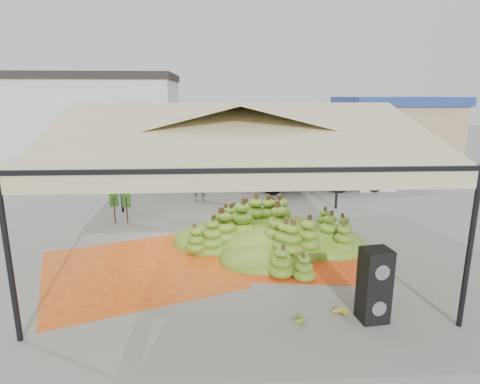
{
  "coord_description": "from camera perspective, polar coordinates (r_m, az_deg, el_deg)",
  "views": [
    {
      "loc": [
        -0.48,
        -10.46,
        4.21
      ],
      "look_at": [
        0.2,
        1.5,
        1.3
      ],
      "focal_mm": 30.0,
      "sensor_mm": 36.0,
      "label": 1
    }
  ],
  "objects": [
    {
      "name": "ground",
      "position": [
        11.29,
        -0.59,
        -8.25
      ],
      "size": [
        90.0,
        90.0,
        0.0
      ],
      "primitive_type": "plane",
      "color": "slate",
      "rests_on": "ground"
    },
    {
      "name": "canopy_tent",
      "position": [
        10.51,
        -0.63,
        8.69
      ],
      "size": [
        8.1,
        8.1,
        4.0
      ],
      "color": "black",
      "rests_on": "ground"
    },
    {
      "name": "building_white",
      "position": [
        26.29,
        -24.81,
        9.15
      ],
      "size": [
        14.3,
        6.3,
        5.4
      ],
      "color": "silver",
      "rests_on": "ground"
    },
    {
      "name": "building_tan",
      "position": [
        25.79,
        20.95,
        8.0
      ],
      "size": [
        6.3,
        5.3,
        4.1
      ],
      "color": "tan",
      "rests_on": "ground"
    },
    {
      "name": "tarp_left",
      "position": [
        10.46,
        -14.38,
        -10.49
      ],
      "size": [
        5.54,
        5.42,
        0.01
      ],
      "primitive_type": "cube",
      "rotation": [
        0.0,
        0.0,
        0.36
      ],
      "color": "orange",
      "rests_on": "ground"
    },
    {
      "name": "tarp_right",
      "position": [
        11.25,
        7.28,
        -8.41
      ],
      "size": [
        4.18,
        4.34,
        0.01
      ],
      "primitive_type": "cube",
      "rotation": [
        0.0,
        0.0,
        -0.13
      ],
      "color": "red",
      "rests_on": "ground"
    },
    {
      "name": "banana_heap",
      "position": [
        11.53,
        4.8,
        -4.52
      ],
      "size": [
        6.9,
        6.17,
        1.25
      ],
      "primitive_type": "ellipsoid",
      "rotation": [
        0.0,
        0.0,
        0.27
      ],
      "color": "#3D7518",
      "rests_on": "ground"
    },
    {
      "name": "hand_yellow_a",
      "position": [
        10.32,
        2.02,
        -9.74
      ],
      "size": [
        0.54,
        0.46,
        0.22
      ],
      "primitive_type": "ellipsoid",
      "rotation": [
        0.0,
        0.0,
        0.13
      ],
      "color": "gold",
      "rests_on": "ground"
    },
    {
      "name": "hand_yellow_b",
      "position": [
        8.35,
        13.8,
        -16.23
      ],
      "size": [
        0.58,
        0.57,
        0.2
      ],
      "primitive_type": "ellipsoid",
      "rotation": [
        0.0,
        0.0,
        0.66
      ],
      "color": "gold",
      "rests_on": "ground"
    },
    {
      "name": "hand_red_a",
      "position": [
        10.91,
        19.84,
        -9.38
      ],
      "size": [
        0.41,
        0.34,
        0.19
      ],
      "primitive_type": "ellipsoid",
      "rotation": [
        0.0,
        0.0,
        0.01
      ],
      "color": "#5A2F14",
      "rests_on": "ground"
    },
    {
      "name": "hand_red_b",
      "position": [
        10.78,
        20.14,
        -9.71
      ],
      "size": [
        0.4,
        0.34,
        0.17
      ],
      "primitive_type": "ellipsoid",
      "rotation": [
        0.0,
        0.0,
        0.09
      ],
      "color": "#542A13",
      "rests_on": "ground"
    },
    {
      "name": "hand_green",
      "position": [
        8.04,
        7.89,
        -17.19
      ],
      "size": [
        0.55,
        0.51,
        0.21
      ],
      "primitive_type": "ellipsoid",
      "rotation": [
        0.0,
        0.0,
        -0.36
      ],
      "color": "#527418",
      "rests_on": "ground"
    },
    {
      "name": "hanging_bunches",
      "position": [
        10.39,
        10.99,
        4.6
      ],
      "size": [
        4.74,
        0.24,
        0.2
      ],
      "color": "#4E821B",
      "rests_on": "ground"
    },
    {
      "name": "speaker_stack",
      "position": [
        8.15,
        18.55,
        -12.44
      ],
      "size": [
        0.58,
        0.52,
        1.44
      ],
      "rotation": [
        0.0,
        0.0,
        0.13
      ],
      "color": "black",
      "rests_on": "ground"
    },
    {
      "name": "banana_leaves",
      "position": [
        13.87,
        -16.57,
        -4.61
      ],
      "size": [
        0.96,
        1.36,
        3.7
      ],
      "primitive_type": null,
      "color": "#297A20",
      "rests_on": "ground"
    },
    {
      "name": "vendor",
      "position": [
        16.22,
        -5.87,
        1.76
      ],
      "size": [
        0.65,
        0.43,
        1.78
      ],
      "primitive_type": "imported",
      "rotation": [
        0.0,
        0.0,
        3.14
      ],
      "color": "gray",
      "rests_on": "ground"
    },
    {
      "name": "truck_left",
      "position": [
        19.94,
        -5.76,
        5.06
      ],
      "size": [
        6.14,
        2.75,
        2.04
      ],
      "rotation": [
        0.0,
        0.0,
        -0.13
      ],
      "color": "#52341B",
      "rests_on": "ground"
    },
    {
      "name": "truck_right",
      "position": [
        18.8,
        12.39,
        4.55
      ],
      "size": [
        6.46,
        2.57,
        2.17
      ],
      "rotation": [
        0.0,
        0.0,
        0.07
      ],
      "color": "#492B18",
      "rests_on": "ground"
    }
  ]
}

